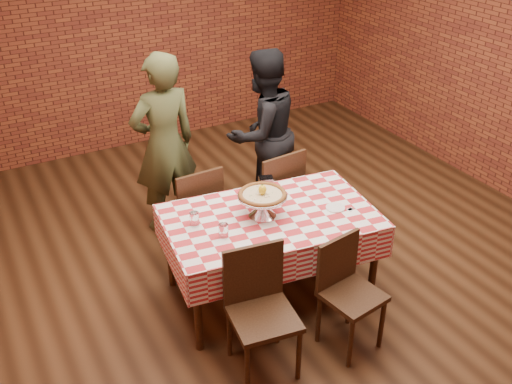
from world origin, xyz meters
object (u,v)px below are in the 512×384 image
pizza_stand (262,205)px  chair_far_left (192,210)px  chair_near_right (352,298)px  diner_olive (164,145)px  water_glass_left (223,231)px  condiment_caddy (266,186)px  chair_near_left (264,317)px  diner_black (262,133)px  chair_far_right (270,193)px  pizza (262,195)px  table (270,256)px  water_glass_right (194,219)px

pizza_stand → chair_far_left: (-0.26, 0.80, -0.39)m
chair_near_right → diner_olive: (-0.56, 2.15, 0.44)m
water_glass_left → condiment_caddy: bearing=34.6°
water_glass_left → chair_far_left: (0.14, 0.93, -0.36)m
chair_near_left → diner_black: (1.07, 1.93, 0.37)m
chair_far_right → diner_black: 0.66m
condiment_caddy → diner_black: size_ratio=0.09×
chair_near_right → chair_far_right: chair_far_right is taller
pizza → condiment_caddy: (0.18, 0.26, -0.10)m
table → pizza_stand: size_ratio=4.12×
diner_black → pizza_stand: bearing=49.4°
table → diner_olive: 1.49m
pizza → chair_near_left: (-0.39, -0.72, -0.48)m
chair_near_left → chair_far_right: chair_far_right is taller
pizza → chair_far_left: pizza is taller
condiment_caddy → chair_far_right: size_ratio=0.17×
condiment_caddy → chair_far_left: size_ratio=0.17×
water_glass_left → chair_near_right: bearing=-46.1°
pizza → water_glass_right: (-0.52, 0.11, -0.12)m
water_glass_left → diner_olive: diner_olive is taller
water_glass_left → diner_black: size_ratio=0.07×
table → diner_olive: (-0.33, 1.36, 0.49)m
chair_far_right → water_glass_right: bearing=24.8°
condiment_caddy → diner_olive: (-0.46, 1.06, 0.03)m
water_glass_right → table: bearing=-14.5°
water_glass_right → chair_far_left: 0.82m
table → water_glass_right: water_glass_right is taller
water_glass_right → condiment_caddy: size_ratio=0.72×
diner_black → chair_far_left: bearing=12.4°
chair_near_left → diner_black: size_ratio=0.55×
water_glass_right → chair_far_right: chair_far_right is taller
pizza_stand → pizza: 0.09m
table → chair_far_right: size_ratio=1.71×
chair_far_right → table: bearing=54.3°
water_glass_right → condiment_caddy: 0.71m
water_glass_left → chair_far_right: bearing=43.7°
chair_near_left → chair_near_right: 0.67m
condiment_caddy → chair_far_left: (-0.44, 0.53, -0.38)m
diner_black → water_glass_left: bearing=40.1°
water_glass_right → chair_near_left: (0.13, -0.83, -0.36)m
chair_far_right → diner_olive: (-0.75, 0.63, 0.40)m
pizza_stand → pizza: (0.00, 0.00, 0.09)m
chair_far_right → chair_near_right: bearing=76.8°
table → water_glass_left: (-0.45, -0.10, 0.44)m
water_glass_right → diner_olive: 1.24m
pizza → chair_near_right: size_ratio=0.42×
pizza → chair_near_right: pizza is taller
chair_far_left → condiment_caddy: bearing=127.1°
water_glass_right → chair_far_right: bearing=30.6°
water_glass_left → diner_olive: (0.11, 1.46, 0.05)m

